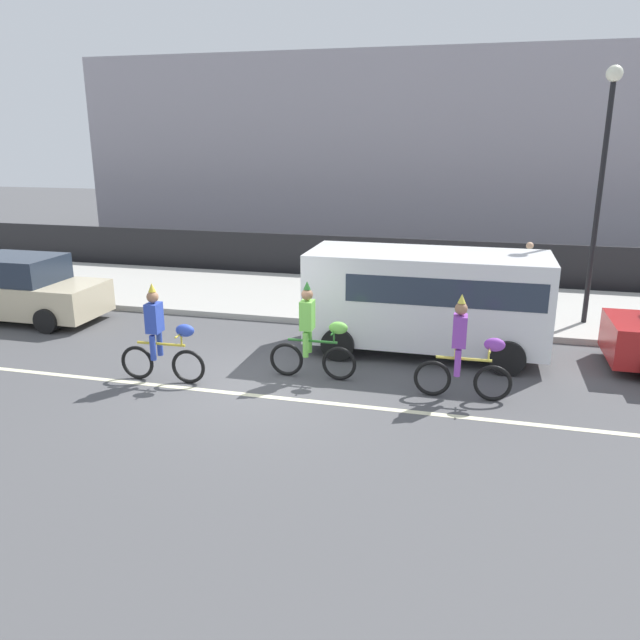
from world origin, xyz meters
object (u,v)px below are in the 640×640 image
(street_lamp_post, at_px, (604,160))
(parade_cyclist_lime, at_px, (313,337))
(parked_van_white, at_px, (430,295))
(parade_cyclist_cobalt, at_px, (161,339))
(parked_car_beige, at_px, (22,290))
(pedestrian_onlooker, at_px, (527,270))
(parade_cyclist_purple, at_px, (465,354))

(street_lamp_post, bearing_deg, parade_cyclist_lime, -139.12)
(parked_van_white, bearing_deg, street_lamp_post, 37.48)
(parade_cyclist_cobalt, relative_size, street_lamp_post, 0.33)
(parked_van_white, bearing_deg, parked_car_beige, -179.82)
(parade_cyclist_cobalt, xyz_separation_m, parade_cyclist_lime, (2.72, 0.88, 0.00))
(parked_van_white, distance_m, parked_car_beige, 10.22)
(street_lamp_post, bearing_deg, parked_van_white, -142.52)
(parade_cyclist_cobalt, distance_m, parade_cyclist_lime, 2.86)
(parked_van_white, height_order, pedestrian_onlooker, parked_van_white)
(parade_cyclist_lime, height_order, pedestrian_onlooker, parade_cyclist_lime)
(parade_cyclist_cobalt, height_order, parade_cyclist_lime, same)
(parade_cyclist_lime, distance_m, parade_cyclist_purple, 2.85)
(parade_cyclist_purple, height_order, parked_car_beige, parade_cyclist_purple)
(parade_cyclist_lime, relative_size, pedestrian_onlooker, 1.19)
(pedestrian_onlooker, bearing_deg, parked_car_beige, -159.62)
(parked_car_beige, bearing_deg, street_lamp_post, 11.31)
(parade_cyclist_lime, bearing_deg, pedestrian_onlooker, 57.38)
(parade_cyclist_purple, bearing_deg, parade_cyclist_cobalt, -174.06)
(parade_cyclist_lime, relative_size, parked_van_white, 0.38)
(parade_cyclist_cobalt, height_order, parked_car_beige, parade_cyclist_cobalt)
(parked_car_beige, xyz_separation_m, pedestrian_onlooker, (12.47, 4.63, 0.23))
(parade_cyclist_lime, xyz_separation_m, street_lamp_post, (5.56, 4.81, 3.15))
(parade_cyclist_lime, bearing_deg, street_lamp_post, 40.88)
(parade_cyclist_purple, relative_size, parked_car_beige, 0.47)
(parade_cyclist_lime, distance_m, pedestrian_onlooker, 7.95)
(parade_cyclist_cobalt, bearing_deg, parade_cyclist_lime, 17.82)
(parade_cyclist_purple, height_order, pedestrian_onlooker, parade_cyclist_purple)
(parade_cyclist_purple, xyz_separation_m, street_lamp_post, (2.72, 5.11, 3.15))
(parade_cyclist_lime, bearing_deg, parked_van_white, 46.10)
(parked_car_beige, relative_size, street_lamp_post, 0.70)
(parked_car_beige, relative_size, pedestrian_onlooker, 2.53)
(parade_cyclist_lime, bearing_deg, parade_cyclist_purple, -5.98)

